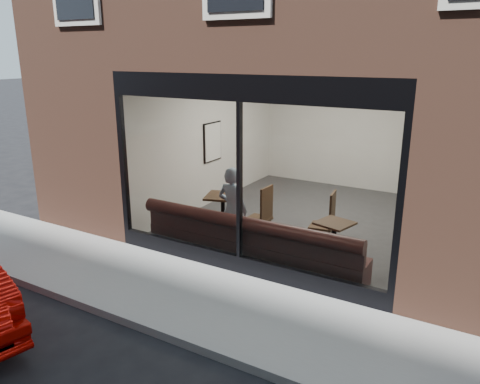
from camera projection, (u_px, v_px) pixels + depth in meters
The scene contains 21 objects.
ground at pixel (160, 334), 6.06m from camera, with size 120.00×120.00×0.00m, color black.
sidewalk_near at pixel (203, 300), 6.89m from camera, with size 40.00×2.00×0.01m, color gray.
kerb_near at pixel (157, 331), 6.00m from camera, with size 40.00×0.10×0.12m, color gray.
host_building_pier_left at pixel (232, 119), 14.04m from camera, with size 2.50×12.00×3.20m, color brown.
host_building_backfill at pixel (383, 116), 14.71m from camera, with size 5.00×6.00×3.20m, color brown.
cafe_floor at pixel (308, 219), 10.19m from camera, with size 6.00×6.00×0.00m, color #2D2D30.
cafe_ceiling at pixel (314, 69), 9.29m from camera, with size 6.00×6.00×0.00m, color white.
cafe_wall_back at pixel (354, 129), 12.22m from camera, with size 5.00×5.00×0.00m, color silver.
cafe_wall_left at pixel (212, 137), 10.95m from camera, with size 6.00×6.00×0.00m, color silver.
cafe_wall_right at pixel (439, 161), 8.54m from camera, with size 6.00×6.00×0.00m, color silver.
storefront_kick at pixel (240, 264), 7.72m from camera, with size 5.00×0.10×0.30m, color black.
storefront_header at pixel (239, 88), 6.91m from camera, with size 5.00×0.10×0.40m, color black.
storefront_mullion at pixel (239, 182), 7.32m from camera, with size 0.06×0.10×2.50m, color black.
storefront_glass at pixel (239, 183), 7.29m from camera, with size 4.80×4.80×0.00m, color white.
banquette at pixel (251, 251), 8.03m from camera, with size 4.00×0.55×0.45m, color #361313.
person at pixel (233, 210), 8.40m from camera, with size 0.58×0.38×1.58m, color #95B0C9.
cafe_table_left at pixel (223, 196), 9.38m from camera, with size 0.65×0.65×0.04m, color black.
cafe_table_right at pixel (335, 223), 7.88m from camera, with size 0.55×0.55×0.04m, color black.
cafe_chair_left at pixel (258, 219), 9.56m from camera, with size 0.46×0.46×0.04m, color black.
cafe_chair_right at pixel (322, 226), 9.17m from camera, with size 0.44×0.44×0.04m, color black.
wall_poster at pixel (213, 142), 10.96m from camera, with size 0.02×0.64×0.86m, color white.
Camera 1 is at (3.57, -4.04, 3.49)m, focal length 35.00 mm.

